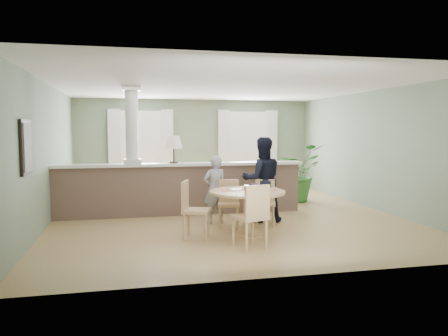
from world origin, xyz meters
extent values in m
plane|color=tan|center=(0.00, 0.00, 0.00)|extent=(8.00, 8.00, 0.00)
cube|color=gray|center=(0.00, 4.00, 1.35)|extent=(7.00, 0.02, 2.70)
cube|color=gray|center=(-3.50, 0.00, 1.35)|extent=(0.02, 8.00, 2.70)
cube|color=gray|center=(3.50, 0.00, 1.35)|extent=(0.02, 8.00, 2.70)
cube|color=gray|center=(0.00, -4.00, 1.35)|extent=(7.00, 0.02, 2.70)
cube|color=white|center=(0.00, 0.00, 2.70)|extent=(7.00, 8.00, 0.02)
cube|color=white|center=(-1.60, 3.97, 1.55)|extent=(1.10, 0.02, 1.50)
cube|color=white|center=(-1.60, 3.94, 1.55)|extent=(1.22, 0.04, 1.62)
cube|color=white|center=(1.60, 3.97, 1.55)|extent=(1.10, 0.02, 1.50)
cube|color=white|center=(1.60, 3.94, 1.55)|extent=(1.22, 0.04, 1.62)
cube|color=silver|center=(-2.35, 3.88, 1.25)|extent=(0.35, 0.10, 2.30)
cube|color=silver|center=(-0.85, 3.88, 1.25)|extent=(0.35, 0.10, 2.30)
cube|color=silver|center=(0.85, 3.88, 1.25)|extent=(0.35, 0.10, 2.30)
cube|color=silver|center=(2.35, 3.88, 1.25)|extent=(0.35, 0.10, 2.30)
cube|color=black|center=(-3.47, -2.00, 1.55)|extent=(0.04, 0.62, 0.82)
cube|color=gray|center=(-3.44, -2.00, 1.55)|extent=(0.02, 0.52, 0.72)
cube|color=brown|center=(-0.90, 0.20, 0.53)|extent=(5.20, 0.22, 1.05)
cube|color=white|center=(-0.90, 0.20, 1.08)|extent=(5.32, 0.36, 0.06)
cube|color=white|center=(-1.90, 0.20, 1.16)|extent=(0.36, 0.36, 0.10)
cylinder|color=white|center=(-1.90, 0.20, 1.91)|extent=(0.26, 0.26, 1.39)
cube|color=white|center=(-1.90, 0.20, 2.65)|extent=(0.38, 0.38, 0.10)
cylinder|color=black|center=(-1.05, 0.20, 1.12)|extent=(0.18, 0.18, 0.03)
cylinder|color=black|center=(-1.05, 0.20, 1.28)|extent=(0.03, 0.03, 0.28)
cone|color=beige|center=(-1.05, 0.20, 1.55)|extent=(0.36, 0.36, 0.26)
imported|color=#9B7954|center=(-0.90, 1.86, 0.48)|extent=(3.41, 1.70, 0.96)
imported|color=#2D6A2A|center=(2.17, 1.39, 0.72)|extent=(1.68, 1.61, 1.45)
cylinder|color=tan|center=(-0.03, -1.89, 0.02)|extent=(0.54, 0.54, 0.04)
cylinder|color=tan|center=(-0.03, -1.89, 0.39)|extent=(0.15, 0.15, 0.69)
cylinder|color=tan|center=(-0.03, -1.89, 0.76)|extent=(1.28, 1.28, 0.04)
cube|color=red|center=(-0.22, -1.71, 0.78)|extent=(0.47, 0.35, 0.01)
cube|color=red|center=(0.30, -1.75, 0.78)|extent=(0.54, 0.46, 0.01)
cylinder|color=white|center=(-0.22, -1.74, 0.79)|extent=(0.28, 0.28, 0.01)
cylinder|color=white|center=(0.32, -1.77, 0.79)|extent=(0.28, 0.28, 0.01)
cylinder|color=white|center=(-0.05, -1.91, 0.83)|extent=(0.08, 0.08, 0.09)
cube|color=silver|center=(-0.28, -1.79, 0.80)|extent=(0.02, 0.19, 0.00)
cube|color=silver|center=(-0.41, -1.75, 0.78)|extent=(0.02, 0.23, 0.00)
cylinder|color=white|center=(0.44, -1.99, 0.81)|extent=(0.04, 0.04, 0.07)
cylinder|color=silver|center=(0.44, -1.99, 0.85)|extent=(0.04, 0.04, 0.01)
imported|color=#2563AF|center=(0.15, -1.73, 0.83)|extent=(0.13, 0.13, 0.10)
cube|color=tan|center=(-0.18, -1.18, 0.43)|extent=(0.48, 0.48, 0.05)
cylinder|color=tan|center=(-0.38, -1.30, 0.20)|extent=(0.04, 0.04, 0.41)
cylinder|color=tan|center=(-0.06, -1.37, 0.20)|extent=(0.04, 0.04, 0.41)
cylinder|color=tan|center=(-0.30, -0.99, 0.20)|extent=(0.04, 0.04, 0.41)
cylinder|color=tan|center=(0.01, -1.06, 0.20)|extent=(0.04, 0.04, 0.41)
cube|color=tan|center=(-0.14, -1.01, 0.66)|extent=(0.38, 0.12, 0.43)
cube|color=tan|center=(0.51, -1.19, 0.42)|extent=(0.49, 0.49, 0.05)
cylinder|color=tan|center=(0.32, -1.29, 0.20)|extent=(0.04, 0.04, 0.40)
cylinder|color=tan|center=(0.62, -1.39, 0.20)|extent=(0.04, 0.04, 0.40)
cylinder|color=tan|center=(0.41, -0.99, 0.20)|extent=(0.04, 0.04, 0.40)
cylinder|color=tan|center=(0.71, -1.09, 0.20)|extent=(0.04, 0.04, 0.40)
cube|color=tan|center=(0.57, -1.02, 0.65)|extent=(0.36, 0.15, 0.43)
cube|color=tan|center=(-0.20, -2.63, 0.48)|extent=(0.57, 0.57, 0.05)
cylinder|color=tan|center=(-0.08, -2.40, 0.23)|extent=(0.04, 0.04, 0.46)
cylinder|color=tan|center=(-0.43, -2.52, 0.23)|extent=(0.04, 0.04, 0.46)
cylinder|color=tan|center=(0.03, -2.74, 0.23)|extent=(0.04, 0.04, 0.46)
cylinder|color=tan|center=(-0.31, -2.86, 0.23)|extent=(0.04, 0.04, 0.46)
cube|color=tan|center=(-0.13, -2.82, 0.75)|extent=(0.42, 0.18, 0.49)
cube|color=tan|center=(-0.89, -1.87, 0.47)|extent=(0.56, 0.56, 0.05)
cylinder|color=tan|center=(-0.79, -2.10, 0.22)|extent=(0.04, 0.04, 0.44)
cylinder|color=tan|center=(-0.67, -1.77, 0.22)|extent=(0.04, 0.04, 0.44)
cylinder|color=tan|center=(-1.12, -1.98, 0.22)|extent=(0.04, 0.04, 0.44)
cylinder|color=tan|center=(-1.00, -1.65, 0.22)|extent=(0.04, 0.04, 0.44)
cube|color=tan|center=(-1.08, -1.81, 0.72)|extent=(0.18, 0.40, 0.48)
imported|color=gray|center=(-0.36, -0.74, 0.66)|extent=(0.54, 0.43, 1.31)
imported|color=black|center=(0.58, -0.79, 0.83)|extent=(0.86, 0.69, 1.67)
camera|label=1|loc=(-2.01, -8.95, 1.81)|focal=35.00mm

